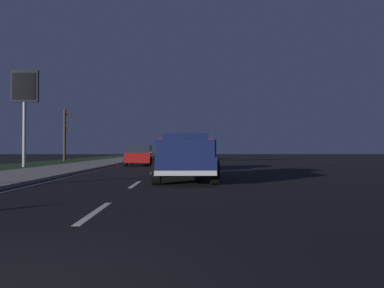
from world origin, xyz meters
name	(u,v)px	position (x,y,z in m)	size (l,w,h in m)	color
ground	(164,164)	(27.00, 0.00, 0.00)	(144.00, 144.00, 0.00)	black
sidewalk_shoulder	(95,164)	(27.00, 5.70, 0.06)	(108.00, 4.00, 0.12)	gray
grass_verge	(35,164)	(27.00, 10.70, 0.00)	(108.00, 6.00, 0.01)	#1E3819
lane_markings	(136,163)	(28.79, 2.55, 0.00)	(108.00, 3.54, 0.01)	silver
pickup_truck	(186,155)	(11.46, -1.75, 0.98)	(5.43, 2.30, 1.87)	#141E4C
sedan_red	(141,155)	(24.44, 1.64, 0.78)	(4.41, 2.03, 1.54)	maroon
sedan_tan	(182,157)	(18.85, -1.58, 0.78)	(4.42, 2.05, 1.54)	#9E845B
sedan_white	(184,153)	(40.39, -1.61, 0.78)	(4.43, 2.06, 1.54)	silver
gas_price_sign	(25,95)	(22.36, 9.50, 5.06)	(0.27, 1.90, 6.74)	#99999E
bare_tree_far	(65,134)	(35.35, 11.02, 2.91)	(0.55, 1.49, 5.79)	#423323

